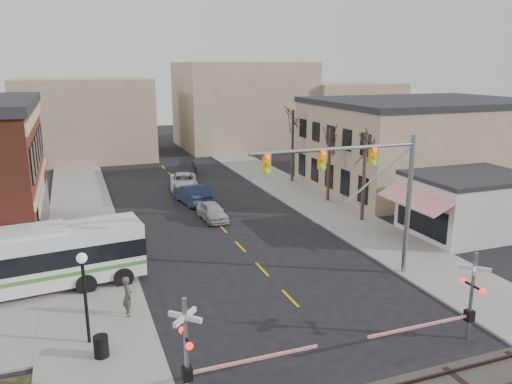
% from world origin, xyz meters
% --- Properties ---
extents(ground, '(160.00, 160.00, 0.00)m').
position_xyz_m(ground, '(0.00, 0.00, 0.00)').
color(ground, black).
rests_on(ground, ground).
extents(sidewalk_west, '(5.00, 60.00, 0.12)m').
position_xyz_m(sidewalk_west, '(-9.50, 20.00, 0.06)').
color(sidewalk_west, gray).
rests_on(sidewalk_west, ground).
extents(sidewalk_east, '(5.00, 60.00, 0.12)m').
position_xyz_m(sidewalk_east, '(9.50, 20.00, 0.06)').
color(sidewalk_east, gray).
rests_on(sidewalk_east, ground).
extents(tan_building, '(20.30, 15.30, 8.50)m').
position_xyz_m(tan_building, '(22.00, 20.00, 4.26)').
color(tan_building, gray).
rests_on(tan_building, ground).
extents(awning_shop, '(9.74, 6.20, 4.30)m').
position_xyz_m(awning_shop, '(15.97, 7.00, 2.16)').
color(awning_shop, beige).
rests_on(awning_shop, ground).
extents(tree_east_a, '(0.28, 0.28, 6.75)m').
position_xyz_m(tree_east_a, '(10.50, 12.00, 3.50)').
color(tree_east_a, '#382B21').
rests_on(tree_east_a, sidewalk_east).
extents(tree_east_b, '(0.28, 0.28, 6.30)m').
position_xyz_m(tree_east_b, '(10.80, 18.00, 3.27)').
color(tree_east_b, '#382B21').
rests_on(tree_east_b, sidewalk_east).
extents(tree_east_c, '(0.28, 0.28, 7.20)m').
position_xyz_m(tree_east_c, '(11.00, 26.00, 3.72)').
color(tree_east_c, '#382B21').
rests_on(tree_east_c, sidewalk_east).
extents(transit_bus, '(13.12, 4.21, 3.32)m').
position_xyz_m(transit_bus, '(-13.08, 7.25, 1.87)').
color(transit_bus, silver).
rests_on(transit_bus, ground).
extents(traffic_signal_mast, '(9.56, 0.30, 8.00)m').
position_xyz_m(traffic_signal_mast, '(4.78, 2.70, 5.72)').
color(traffic_signal_mast, gray).
rests_on(traffic_signal_mast, ground).
extents(rr_crossing_west, '(5.60, 1.36, 4.00)m').
position_xyz_m(rr_crossing_west, '(-6.29, -4.06, 1.97)').
color(rr_crossing_west, gray).
rests_on(rr_crossing_west, ground).
extents(rr_crossing_east, '(5.60, 1.36, 4.00)m').
position_xyz_m(rr_crossing_east, '(5.25, -4.21, 1.97)').
color(rr_crossing_east, gray).
rests_on(rr_crossing_east, ground).
extents(street_lamp, '(0.44, 0.44, 4.06)m').
position_xyz_m(street_lamp, '(-9.84, 1.04, 3.04)').
color(street_lamp, black).
rests_on(street_lamp, sidewalk_west).
extents(trash_bin, '(0.60, 0.60, 0.90)m').
position_xyz_m(trash_bin, '(-9.41, -0.27, 0.57)').
color(trash_bin, black).
rests_on(trash_bin, sidewalk_west).
extents(car_a, '(1.80, 4.09, 1.37)m').
position_xyz_m(car_a, '(-0.12, 16.35, 0.69)').
color(car_a, '#A4A4A8').
rests_on(car_a, ground).
extents(car_b, '(2.47, 5.31, 1.68)m').
position_xyz_m(car_b, '(-0.47, 21.55, 0.84)').
color(car_b, '#1A2642').
rests_on(car_b, ground).
extents(car_c, '(3.46, 5.81, 1.51)m').
position_xyz_m(car_c, '(-0.05, 26.75, 0.76)').
color(car_c, silver).
rests_on(car_c, ground).
extents(car_d, '(3.55, 5.50, 1.48)m').
position_xyz_m(car_d, '(1.49, 32.73, 0.74)').
color(car_d, '#3C3C41').
rests_on(car_d, ground).
extents(pedestrian_near, '(0.54, 0.76, 1.94)m').
position_xyz_m(pedestrian_near, '(-7.98, 2.92, 1.09)').
color(pedestrian_near, '#4C453D').
rests_on(pedestrian_near, sidewalk_west).
extents(pedestrian_far, '(0.90, 0.96, 1.56)m').
position_xyz_m(pedestrian_far, '(-10.16, 6.66, 0.90)').
color(pedestrian_far, '#313756').
rests_on(pedestrian_far, sidewalk_west).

